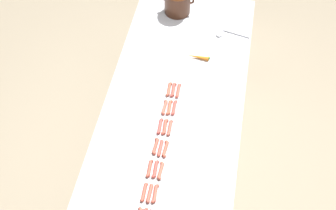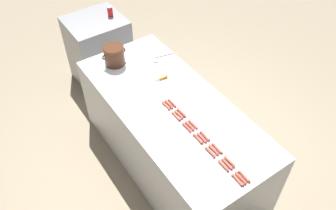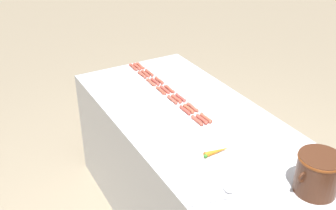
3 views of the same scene
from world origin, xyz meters
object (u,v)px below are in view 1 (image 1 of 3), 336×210
(hot_dog_8, at_px, (150,193))
(hot_dog_15, at_px, (155,194))
(hot_dog_18, at_px, (170,128))
(bean_pot, at_px, (178,0))
(hot_dog_5, at_px, (164,107))
(hot_dog_9, at_px, (155,169))
(hot_dog_19, at_px, (174,108))
(hot_dog_10, at_px, (160,148))
(hot_dog_12, at_px, (169,107))
(hot_dog_3, at_px, (155,146))
(carrot, at_px, (198,57))
(hot_dog_4, at_px, (160,126))
(hot_dog_13, at_px, (173,90))
(hot_dog_20, at_px, (178,91))
(hot_dog_2, at_px, (149,168))
(serving_spoon, at_px, (225,34))
(hot_dog_16, at_px, (161,171))
(hot_dog_17, at_px, (165,149))
(hot_dog_11, at_px, (165,127))
(hot_dog_1, at_px, (144,192))
(hot_dog_6, at_px, (169,89))

(hot_dog_8, bearing_deg, hot_dog_15, 8.63)
(hot_dog_18, xyz_separation_m, bean_pot, (-0.15, 1.17, 0.11))
(hot_dog_5, relative_size, hot_dog_9, 1.00)
(hot_dog_19, bearing_deg, bean_pot, 98.69)
(hot_dog_9, distance_m, hot_dog_10, 0.16)
(hot_dog_12, distance_m, hot_dog_18, 0.17)
(hot_dog_3, xyz_separation_m, carrot, (0.16, 0.83, 0.00))
(hot_dog_4, height_order, hot_dog_10, same)
(hot_dog_13, relative_size, hot_dog_20, 1.00)
(hot_dog_18, distance_m, hot_dog_19, 0.17)
(hot_dog_2, xyz_separation_m, serving_spoon, (0.33, 1.29, -0.00))
(hot_dog_4, height_order, hot_dog_13, same)
(hot_dog_20, bearing_deg, hot_dog_2, -96.15)
(hot_dog_3, bearing_deg, hot_dog_10, -14.26)
(hot_dog_9, xyz_separation_m, hot_dog_19, (0.03, 0.50, 0.00))
(hot_dog_12, relative_size, hot_dog_16, 1.00)
(hot_dog_16, distance_m, hot_dog_17, 0.16)
(hot_dog_18, bearing_deg, hot_dog_17, -89.31)
(hot_dog_13, bearing_deg, hot_dog_19, -77.72)
(hot_dog_3, height_order, hot_dog_11, same)
(hot_dog_9, relative_size, hot_dog_20, 1.00)
(hot_dog_16, bearing_deg, serving_spoon, 78.52)
(hot_dog_18, bearing_deg, hot_dog_8, -93.76)
(hot_dog_1, height_order, serving_spoon, hot_dog_1)
(hot_dog_2, bearing_deg, hot_dog_9, 3.54)
(hot_dog_8, relative_size, bean_pot, 0.48)
(hot_dog_16, bearing_deg, hot_dog_11, 96.37)
(hot_dog_20, bearing_deg, hot_dog_5, -112.86)
(hot_dog_3, bearing_deg, bean_pot, 93.80)
(hot_dog_2, xyz_separation_m, hot_dog_8, (0.04, -0.17, 0.00))
(hot_dog_20, bearing_deg, hot_dog_10, -93.76)
(hot_dog_3, distance_m, hot_dog_12, 0.33)
(bean_pot, bearing_deg, hot_dog_3, -86.20)
(hot_dog_17, xyz_separation_m, hot_dog_19, (-0.00, 0.34, 0.00))
(hot_dog_18, bearing_deg, hot_dog_16, -89.51)
(hot_dog_4, xyz_separation_m, serving_spoon, (0.33, 0.96, -0.00))
(hot_dog_2, relative_size, hot_dog_4, 1.00)
(hot_dog_3, xyz_separation_m, hot_dog_4, (-0.00, 0.16, 0.00))
(hot_dog_10, distance_m, bean_pot, 1.34)
(hot_dog_2, bearing_deg, hot_dog_12, 85.90)
(hot_dog_1, xyz_separation_m, hot_dog_6, (0.00, 0.82, 0.00))
(hot_dog_17, relative_size, hot_dog_20, 1.00)
(hot_dog_13, height_order, hot_dog_16, same)
(hot_dog_17, height_order, hot_dog_20, same)
(hot_dog_11, relative_size, hot_dog_19, 1.00)
(hot_dog_17, xyz_separation_m, hot_dog_18, (-0.00, 0.17, 0.00))
(hot_dog_9, xyz_separation_m, hot_dog_12, (-0.00, 0.49, 0.00))
(hot_dog_2, distance_m, hot_dog_18, 0.33)
(hot_dog_15, bearing_deg, serving_spoon, 79.66)
(hot_dog_3, relative_size, hot_dog_10, 1.00)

